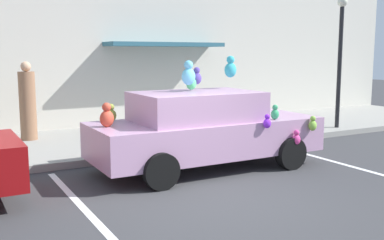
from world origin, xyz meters
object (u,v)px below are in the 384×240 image
Objects in this scene: plush_covered_car at (204,129)px; street_lamp_post at (340,48)px; pedestrian_walking_past at (28,104)px; teddy_bear_on_sidewalk at (264,124)px.

street_lamp_post reaches higher than plush_covered_car.
plush_covered_car is 6.02m from street_lamp_post.
pedestrian_walking_past is at bearing 163.99° from street_lamp_post.
street_lamp_post is at bearing -16.01° from pedestrian_walking_past.
plush_covered_car reaches higher than pedestrian_walking_past.
teddy_bear_on_sidewalk is at bearing 178.61° from street_lamp_post.
street_lamp_post is (2.62, -0.06, 2.01)m from teddy_bear_on_sidewalk.
plush_covered_car is 2.37× the size of pedestrian_walking_past.
street_lamp_post is 8.62m from pedestrian_walking_past.
street_lamp_post reaches higher than pedestrian_walking_past.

